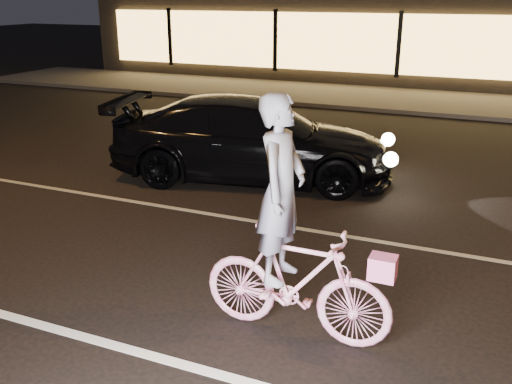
% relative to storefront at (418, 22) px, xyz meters
% --- Properties ---
extents(ground, '(90.00, 90.00, 0.00)m').
position_rel_storefront_xyz_m(ground, '(0.00, -18.97, -2.15)').
color(ground, black).
rests_on(ground, ground).
extents(lane_stripe_near, '(60.00, 0.12, 0.01)m').
position_rel_storefront_xyz_m(lane_stripe_near, '(0.00, -20.47, -2.14)').
color(lane_stripe_near, silver).
rests_on(lane_stripe_near, ground).
extents(lane_stripe_far, '(60.00, 0.10, 0.01)m').
position_rel_storefront_xyz_m(lane_stripe_far, '(0.00, -16.97, -2.14)').
color(lane_stripe_far, gray).
rests_on(lane_stripe_far, ground).
extents(sidewalk, '(30.00, 4.00, 0.12)m').
position_rel_storefront_xyz_m(sidewalk, '(0.00, -5.97, -2.09)').
color(sidewalk, '#383533').
rests_on(sidewalk, ground).
extents(storefront, '(25.40, 8.42, 4.20)m').
position_rel_storefront_xyz_m(storefront, '(0.00, 0.00, 0.00)').
color(storefront, black).
rests_on(storefront, ground).
extents(cyclist, '(1.95, 0.67, 2.45)m').
position_rel_storefront_xyz_m(cyclist, '(1.70, -19.56, -1.28)').
color(cyclist, '#E73083').
rests_on(cyclist, ground).
extents(sedan, '(5.46, 3.15, 1.49)m').
position_rel_storefront_xyz_m(sedan, '(-0.70, -15.01, -1.40)').
color(sedan, black).
rests_on(sedan, ground).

